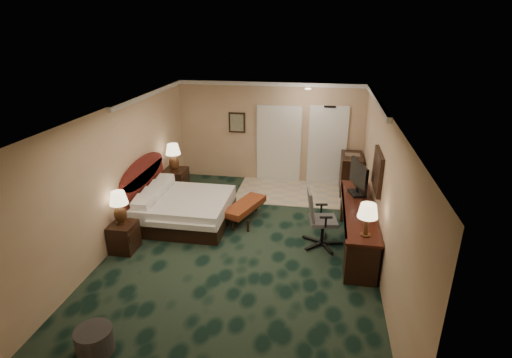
% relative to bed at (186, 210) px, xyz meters
% --- Properties ---
extents(floor, '(5.00, 7.50, 0.00)m').
position_rel_bed_xyz_m(floor, '(1.46, -0.85, -0.30)').
color(floor, black).
rests_on(floor, ground).
extents(ceiling, '(5.00, 7.50, 0.00)m').
position_rel_bed_xyz_m(ceiling, '(1.46, -0.85, 2.40)').
color(ceiling, white).
rests_on(ceiling, wall_back).
extents(wall_back, '(5.00, 0.00, 2.70)m').
position_rel_bed_xyz_m(wall_back, '(1.46, 2.90, 1.05)').
color(wall_back, tan).
rests_on(wall_back, ground).
extents(wall_front, '(5.00, 0.00, 2.70)m').
position_rel_bed_xyz_m(wall_front, '(1.46, -4.60, 1.05)').
color(wall_front, tan).
rests_on(wall_front, ground).
extents(wall_left, '(0.00, 7.50, 2.70)m').
position_rel_bed_xyz_m(wall_left, '(-1.04, -0.85, 1.05)').
color(wall_left, tan).
rests_on(wall_left, ground).
extents(wall_right, '(0.00, 7.50, 2.70)m').
position_rel_bed_xyz_m(wall_right, '(3.96, -0.85, 1.05)').
color(wall_right, tan).
rests_on(wall_right, ground).
extents(crown_molding, '(5.00, 7.50, 0.10)m').
position_rel_bed_xyz_m(crown_molding, '(1.46, -0.85, 2.35)').
color(crown_molding, white).
rests_on(crown_molding, wall_back).
extents(tile_patch, '(3.20, 1.70, 0.01)m').
position_rel_bed_xyz_m(tile_patch, '(2.36, 2.05, -0.29)').
color(tile_patch, beige).
rests_on(tile_patch, ground).
extents(headboard, '(0.12, 2.00, 1.40)m').
position_rel_bed_xyz_m(headboard, '(-0.98, 0.15, 0.40)').
color(headboard, '#490807').
rests_on(headboard, ground).
extents(entry_door, '(1.02, 0.06, 2.18)m').
position_rel_bed_xyz_m(entry_door, '(3.01, 2.87, 0.75)').
color(entry_door, white).
rests_on(entry_door, ground).
extents(closet_doors, '(1.20, 0.06, 2.10)m').
position_rel_bed_xyz_m(closet_doors, '(1.71, 2.86, 0.75)').
color(closet_doors, silver).
rests_on(closet_doors, ground).
extents(wall_art, '(0.45, 0.06, 0.55)m').
position_rel_bed_xyz_m(wall_art, '(0.56, 2.86, 1.30)').
color(wall_art, '#536D5D').
rests_on(wall_art, wall_back).
extents(wall_mirror, '(0.05, 0.95, 0.75)m').
position_rel_bed_xyz_m(wall_mirror, '(3.92, -0.25, 1.25)').
color(wall_mirror, white).
rests_on(wall_mirror, wall_right).
extents(bed, '(1.89, 1.75, 0.60)m').
position_rel_bed_xyz_m(bed, '(0.00, 0.00, 0.00)').
color(bed, silver).
rests_on(bed, ground).
extents(nightstand_near, '(0.45, 0.52, 0.56)m').
position_rel_bed_xyz_m(nightstand_near, '(-0.80, -1.30, -0.02)').
color(nightstand_near, black).
rests_on(nightstand_near, ground).
extents(nightstand_far, '(0.54, 0.62, 0.67)m').
position_rel_bed_xyz_m(nightstand_far, '(-0.75, 1.44, 0.04)').
color(nightstand_far, black).
rests_on(nightstand_far, ground).
extents(lamp_near, '(0.41, 0.41, 0.65)m').
position_rel_bed_xyz_m(lamp_near, '(-0.83, -1.26, 0.59)').
color(lamp_near, black).
rests_on(lamp_near, nightstand_near).
extents(lamp_far, '(0.46, 0.46, 0.69)m').
position_rel_bed_xyz_m(lamp_far, '(-0.74, 1.38, 0.72)').
color(lamp_far, black).
rests_on(lamp_far, nightstand_far).
extents(bed_bench, '(0.81, 1.29, 0.41)m').
position_rel_bed_xyz_m(bed_bench, '(1.26, 0.33, -0.09)').
color(bed_bench, maroon).
rests_on(bed_bench, ground).
extents(ottoman, '(0.55, 0.55, 0.36)m').
position_rel_bed_xyz_m(ottoman, '(0.02, -3.77, -0.12)').
color(ottoman, '#2A2A2C').
rests_on(ottoman, ground).
extents(desk, '(0.61, 2.81, 0.81)m').
position_rel_bed_xyz_m(desk, '(3.63, -0.34, 0.11)').
color(desk, black).
rests_on(desk, ground).
extents(tv, '(0.31, 0.88, 0.70)m').
position_rel_bed_xyz_m(tv, '(3.64, 0.31, 0.86)').
color(tv, black).
rests_on(tv, desk).
extents(desk_lamp, '(0.39, 0.39, 0.59)m').
position_rel_bed_xyz_m(desk_lamp, '(3.67, -1.42, 0.81)').
color(desk_lamp, black).
rests_on(desk_lamp, desk).
extents(desk_chair, '(0.78, 0.75, 1.18)m').
position_rel_bed_xyz_m(desk_chair, '(2.97, -0.46, 0.29)').
color(desk_chair, '#494949').
rests_on(desk_chair, ground).
extents(minibar, '(0.53, 0.95, 1.00)m').
position_rel_bed_xyz_m(minibar, '(3.64, 2.35, 0.20)').
color(minibar, black).
rests_on(minibar, ground).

